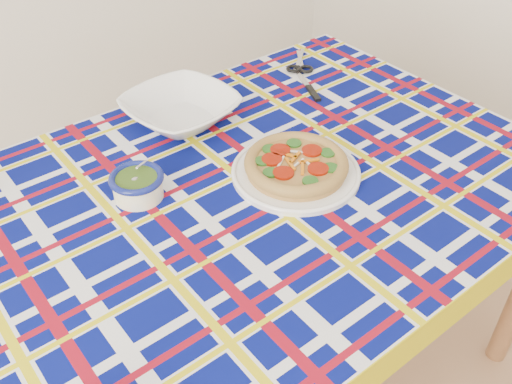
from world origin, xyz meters
TOP-DOWN VIEW (x-y plane):
  - dining_table at (0.39, 0.58)m, footprint 1.45×0.91m
  - tablecloth at (0.39, 0.58)m, footprint 1.48×0.93m
  - main_focaccia_plate at (0.56, 0.55)m, footprint 0.30×0.30m
  - pesto_bowl at (0.26, 0.69)m, footprint 0.12×0.12m
  - serving_bowl at (0.48, 0.89)m, footprint 0.29×0.29m
  - table_knife at (0.86, 0.86)m, footprint 0.10×0.19m
  - kitchen_scissors at (0.93, 0.95)m, footprint 0.18×0.18m

SIDE VIEW (x-z plane):
  - dining_table at x=0.39m, z-range 0.27..0.95m
  - tablecloth at x=0.39m, z-range 0.59..0.68m
  - table_knife at x=0.86m, z-range 0.68..0.69m
  - kitchen_scissors at x=0.93m, z-range 0.68..0.70m
  - main_focaccia_plate at x=0.56m, z-range 0.68..0.74m
  - serving_bowl at x=0.48m, z-range 0.68..0.75m
  - pesto_bowl at x=0.26m, z-range 0.68..0.75m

